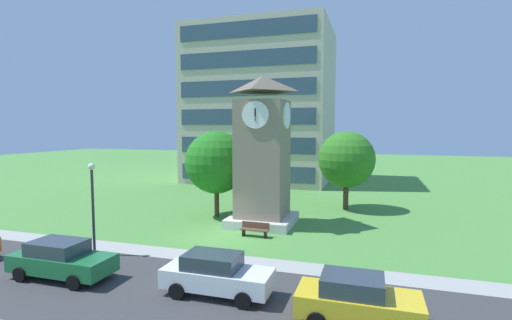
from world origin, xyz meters
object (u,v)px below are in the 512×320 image
street_lamp (93,197)px  tree_near_tower (346,159)px  park_bench (255,229)px  clock_tower (263,159)px  tree_streetside (216,162)px  parked_car_white (216,274)px  parked_car_yellow (357,300)px  parked_car_green (61,259)px

street_lamp → tree_near_tower: 19.68m
park_bench → street_lamp: street_lamp is taller
park_bench → tree_near_tower: tree_near_tower is taller
clock_tower → tree_near_tower: 8.56m
tree_streetside → parked_car_white: 14.04m
tree_near_tower → parked_car_yellow: bearing=-85.0°
clock_tower → parked_car_green: size_ratio=2.19×
park_bench → tree_streetside: 7.15m
parked_car_yellow → parked_car_green: bearing=179.2°
clock_tower → street_lamp: bearing=-127.5°
park_bench → parked_car_green: (-6.37, -8.75, 0.40)m
park_bench → street_lamp: bearing=-141.1°
parked_car_green → parked_car_white: size_ratio=1.05×
street_lamp → parked_car_yellow: bearing=-13.1°
park_bench → parked_car_green: size_ratio=0.39×
park_bench → parked_car_white: size_ratio=0.41×
parked_car_white → parked_car_yellow: 5.55m
parked_car_white → tree_streetside: bearing=113.1°
street_lamp → parked_car_green: bearing=-75.4°
park_bench → parked_car_green: 10.83m
tree_near_tower → parked_car_yellow: (1.64, -18.75, -3.29)m
parked_car_yellow → street_lamp: bearing=166.9°
clock_tower → street_lamp: clock_tower is taller
parked_car_yellow → tree_streetside: bearing=129.5°
parked_car_green → tree_near_tower: bearing=58.9°
tree_streetside → tree_near_tower: bearing=31.0°
park_bench → tree_near_tower: 11.55m
clock_tower → parked_car_white: clock_tower is taller
street_lamp → parked_car_yellow: size_ratio=1.17×
parked_car_green → parked_car_white: 7.36m
clock_tower → park_bench: (0.39, -3.06, -4.13)m
street_lamp → parked_car_yellow: 14.18m
clock_tower → parked_car_yellow: (6.87, -11.99, -3.73)m
street_lamp → tree_streetside: size_ratio=0.75×
parked_car_yellow → parked_car_white: bearing=173.2°
clock_tower → parked_car_yellow: clock_tower is taller
park_bench → parked_car_white: 8.34m
clock_tower → tree_streetside: size_ratio=1.57×
clock_tower → parked_car_yellow: 14.32m
clock_tower → parked_car_white: size_ratio=2.31×
clock_tower → tree_near_tower: (5.23, 6.76, -0.44)m
street_lamp → tree_near_tower: tree_near_tower is taller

